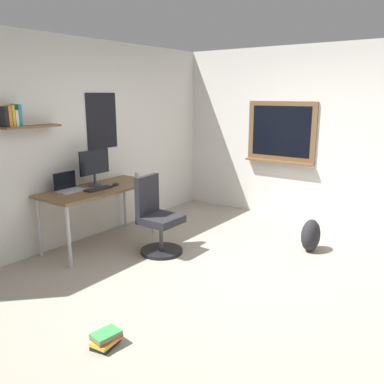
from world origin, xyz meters
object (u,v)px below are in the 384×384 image
office_chair (157,220)px  backpack (311,235)px  computer_mouse (115,184)px  desk (99,193)px  book_stack_on_floor (106,339)px  keyboard (99,189)px  coffee_mug (137,176)px  laptop (68,187)px  monitor_primary (94,165)px

office_chair → backpack: office_chair is taller
office_chair → computer_mouse: 0.77m
desk → computer_mouse: 0.24m
book_stack_on_floor → keyboard: bearing=49.1°
keyboard → coffee_mug: 0.75m
keyboard → computer_mouse: bearing=-0.0°
laptop → backpack: laptop is taller
monitor_primary → backpack: (1.32, -2.39, -0.82)m
laptop → computer_mouse: bearing=-23.7°
keyboard → backpack: keyboard is taller
coffee_mug → backpack: coffee_mug is taller
laptop → book_stack_on_floor: (-1.14, -1.87, -0.75)m
office_chair → book_stack_on_floor: 1.99m
office_chair → laptop: 1.15m
laptop → coffee_mug: size_ratio=3.37×
keyboard → computer_mouse: size_ratio=3.56×
laptop → office_chair: bearing=-58.1°
book_stack_on_floor → coffee_mug: bearing=37.9°
keyboard → monitor_primary: bearing=59.1°
desk → laptop: bearing=155.6°
laptop → backpack: (1.71, -2.44, -0.61)m
keyboard → computer_mouse: (0.28, -0.00, 0.01)m
desk → laptop: size_ratio=4.95×
coffee_mug → laptop: bearing=169.3°
laptop → backpack: bearing=-55.0°
desk → monitor_primary: 0.36m
desk → backpack: 2.70m
computer_mouse → backpack: (1.16, -2.20, -0.57)m
monitor_primary → backpack: 2.85m
desk → backpack: desk is taller
coffee_mug → computer_mouse: bearing=-173.9°
coffee_mug → backpack: 2.43m
laptop → computer_mouse: laptop is taller
coffee_mug → backpack: size_ratio=0.23×
monitor_primary → keyboard: monitor_primary is taller
office_chair → computer_mouse: (-0.02, 0.67, 0.36)m
office_chair → coffee_mug: size_ratio=10.33×
book_stack_on_floor → monitor_primary: bearing=50.0°
computer_mouse → coffee_mug: 0.47m
office_chair → backpack: bearing=-53.2°
laptop → computer_mouse: 0.60m
laptop → computer_mouse: size_ratio=2.98×
keyboard → laptop: bearing=138.1°
monitor_primary → keyboard: bearing=-120.9°
keyboard → backpack: 2.69m
computer_mouse → book_stack_on_floor: (-1.69, -1.63, -0.71)m
backpack → coffee_mug: bearing=107.2°
coffee_mug → book_stack_on_floor: size_ratio=0.38×
office_chair → keyboard: 0.82m
backpack → monitor_primary: bearing=119.0°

